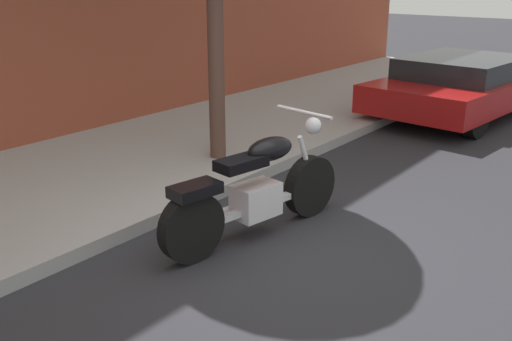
{
  "coord_description": "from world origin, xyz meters",
  "views": [
    {
      "loc": [
        -3.93,
        -2.77,
        2.39
      ],
      "look_at": [
        0.07,
        0.33,
        0.66
      ],
      "focal_mm": 40.7,
      "sensor_mm": 36.0,
      "label": 1
    }
  ],
  "objects": [
    {
      "name": "parked_car_red",
      "position": [
        6.17,
        0.5,
        0.55
      ],
      "size": [
        4.18,
        2.25,
        1.03
      ],
      "color": "black",
      "rests_on": "ground"
    },
    {
      "name": "sidewalk",
      "position": [
        0.0,
        2.82,
        0.07
      ],
      "size": [
        22.73,
        3.22,
        0.14
      ],
      "primitive_type": "cube",
      "color": "#9B9B9B",
      "rests_on": "ground"
    },
    {
      "name": "motorcycle",
      "position": [
        0.07,
        0.33,
        0.45
      ],
      "size": [
        2.13,
        0.76,
        1.13
      ],
      "color": "black",
      "rests_on": "ground"
    },
    {
      "name": "ground_plane",
      "position": [
        0.0,
        0.0,
        0.0
      ],
      "size": [
        60.0,
        60.0,
        0.0
      ],
      "primitive_type": "plane",
      "color": "#28282D"
    }
  ]
}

